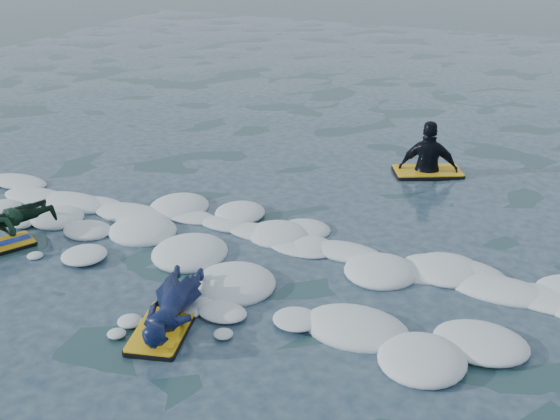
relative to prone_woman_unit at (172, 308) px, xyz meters
The scene contains 5 objects.
ground 1.03m from the prone_woman_unit, 72.91° to the left, with size 120.00×120.00×0.00m, color #1A383F.
foam_band 2.03m from the prone_woman_unit, 81.56° to the left, with size 12.00×3.10×0.30m, color white, non-canonical shape.
prone_woman_unit is the anchor object (origin of this frame).
prone_child_unit 3.48m from the prone_woman_unit, 166.13° to the left, with size 1.16×1.49×0.53m.
waiting_rider_unit 6.45m from the prone_woman_unit, 75.92° to the left, with size 1.43×1.19×1.87m.
Camera 1 is at (3.90, -6.95, 4.71)m, focal length 45.00 mm.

